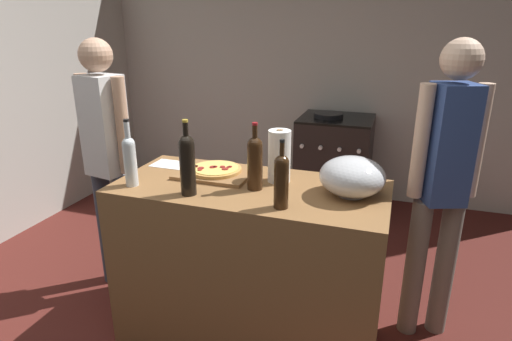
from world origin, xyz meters
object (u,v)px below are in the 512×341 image
Objects in this scene: pizza at (216,169)px; wine_bottle_amber at (130,158)px; person_in_stripes at (107,153)px; paper_towel_roll at (279,156)px; person_in_red at (443,179)px; wine_bottle_dark at (255,161)px; stove at (334,163)px; wine_bottle_clear at (187,162)px; mixing_bowl at (352,177)px; wine_bottle_green at (281,179)px.

wine_bottle_amber is (-0.34, -0.29, 0.12)m from pizza.
wine_bottle_amber is 0.58m from person_in_stripes.
paper_towel_roll is 0.76m from wine_bottle_amber.
person_in_red reaches higher than person_in_stripes.
wine_bottle_amber is at bearing -156.70° from paper_towel_roll.
wine_bottle_dark is 2.09m from stove.
wine_bottle_amber is at bearing -160.53° from person_in_red.
pizza is 0.77× the size of wine_bottle_clear.
mixing_bowl is 0.19× the size of person_in_stripes.
mixing_bowl is 0.54m from person_in_red.
wine_bottle_dark is 0.21× the size of person_in_red.
wine_bottle_green is 0.47m from wine_bottle_clear.
pizza is 0.33m from wine_bottle_dark.
stove is at bearing 89.10° from paper_towel_roll.
paper_towel_roll is 0.86m from person_in_red.
wine_bottle_green is 0.35× the size of stove.
mixing_bowl is at bearing 8.63° from wine_bottle_dark.
wine_bottle_clear reaches higher than wine_bottle_dark.
person_in_stripes reaches higher than mixing_bowl.
wine_bottle_clear is at bearing -155.10° from person_in_red.
wine_bottle_green is 0.80m from wine_bottle_amber.
person_in_red is (1.18, 0.25, -0.00)m from pizza.
wine_bottle_clear reaches higher than wine_bottle_green.
paper_towel_roll is 0.34m from wine_bottle_green.
person_in_red reaches higher than wine_bottle_amber.
wine_bottle_amber reaches higher than wine_bottle_green.
paper_towel_roll is at bearing 169.20° from mixing_bowl.
wine_bottle_dark is 0.98× the size of wine_bottle_amber.
stove is (0.73, 2.14, -0.62)m from wine_bottle_amber.
person_in_red is (0.82, 0.24, -0.11)m from paper_towel_roll.
wine_bottle_dark is at bearing 14.27° from wine_bottle_amber.
mixing_bowl is 0.48m from wine_bottle_dark.
mixing_bowl is 1.11m from wine_bottle_amber.
paper_towel_roll is at bearing -3.56° from person_in_stripes.
wine_bottle_amber is 0.33m from wine_bottle_clear.
paper_towel_roll is 0.17m from wine_bottle_dark.
paper_towel_roll is 0.81× the size of wine_bottle_amber.
wine_bottle_clear is at bearing -139.38° from paper_towel_roll.
stove is at bearing 78.21° from pizza.
wine_bottle_green is 0.86× the size of wine_bottle_clear.
wine_bottle_dark is 0.21× the size of person_in_stripes.
wine_bottle_clear is at bearing -162.20° from mixing_bowl.
stove is at bearing 86.73° from wine_bottle_dark.
wine_bottle_clear is 0.23× the size of person_in_red.
paper_towel_roll is (-0.39, 0.07, 0.04)m from mixing_bowl.
wine_bottle_clear is (-0.28, -0.17, 0.02)m from wine_bottle_dark.
person_in_red reaches higher than wine_bottle_clear.
pizza is 1.21m from person_in_red.
pizza is 0.90× the size of mixing_bowl.
wine_bottle_amber reaches higher than paper_towel_roll.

